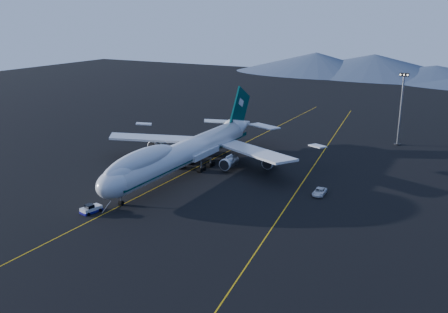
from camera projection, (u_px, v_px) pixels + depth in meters
The scene contains 7 objects.
ground at pixel (185, 173), 133.68m from camera, with size 500.00×500.00×0.00m, color black.
taxiway_line_main at pixel (185, 173), 133.68m from camera, with size 0.25×220.00×0.01m, color gold.
taxiway_line_side at pixel (305, 180), 128.40m from camera, with size 0.25×200.00×0.01m, color gold.
boeing_747 at pixel (185, 152), 132.09m from camera, with size 59.62×72.43×19.37m.
pushback_tug at pixel (91, 210), 107.22m from camera, with size 3.33×4.94×1.99m.
service_van at pixel (320, 192), 117.47m from camera, with size 2.55×5.54×1.54m, color white.
floodlight_mast at pixel (401, 109), 158.82m from camera, with size 2.87×2.15×23.20m.
Camera 1 is at (69.66, -106.87, 41.51)m, focal length 40.00 mm.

